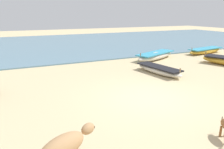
{
  "coord_description": "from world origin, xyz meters",
  "views": [
    {
      "loc": [
        -4.76,
        -6.71,
        3.29
      ],
      "look_at": [
        -0.78,
        1.91,
        0.6
      ],
      "focal_mm": 34.74,
      "sensor_mm": 36.0,
      "label": 1
    }
  ],
  "objects": [
    {
      "name": "fishing_boat_5",
      "position": [
        10.02,
        6.46,
        0.25
      ],
      "size": [
        4.04,
        1.53,
        0.66
      ],
      "rotation": [
        0.0,
        0.0,
        3.29
      ],
      "color": "gold",
      "rests_on": "ground"
    },
    {
      "name": "ground",
      "position": [
        0.0,
        0.0,
        0.0
      ],
      "size": [
        80.0,
        80.0,
        0.0
      ],
      "primitive_type": "plane",
      "color": "#CCB789"
    },
    {
      "name": "cow_adult_tan",
      "position": [
        -4.04,
        -2.88,
        0.7
      ],
      "size": [
        1.43,
        0.93,
        0.98
      ],
      "rotation": [
        0.0,
        0.0,
        0.46
      ],
      "color": "tan",
      "rests_on": "ground"
    },
    {
      "name": "fishing_boat_1",
      "position": [
        2.57,
        2.89,
        0.23
      ],
      "size": [
        1.35,
        3.25,
        0.62
      ],
      "rotation": [
        0.0,
        0.0,
        4.87
      ],
      "color": "beige",
      "rests_on": "ground"
    },
    {
      "name": "fishing_boat_0",
      "position": [
        4.73,
        6.21,
        0.28
      ],
      "size": [
        4.21,
        2.54,
        0.72
      ],
      "rotation": [
        0.0,
        0.0,
        3.53
      ],
      "color": "beige",
      "rests_on": "ground"
    },
    {
      "name": "sea_water",
      "position": [
        0.0,
        17.36,
        0.04
      ],
      "size": [
        60.0,
        20.0,
        0.08
      ],
      "primitive_type": "cube",
      "color": "slate",
      "rests_on": "ground"
    }
  ]
}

